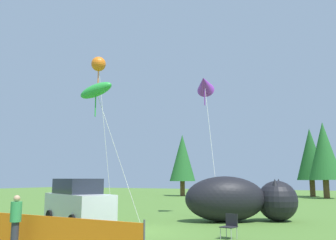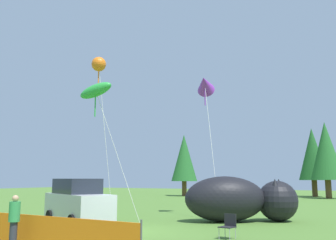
% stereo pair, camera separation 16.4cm
% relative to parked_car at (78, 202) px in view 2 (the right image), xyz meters
% --- Properties ---
extents(ground_plane, '(120.00, 120.00, 0.00)m').
position_rel_parked_car_xyz_m(ground_plane, '(2.84, -0.58, -1.03)').
color(ground_plane, '#4C752D').
extents(parked_car, '(4.60, 3.41, 2.10)m').
position_rel_parked_car_xyz_m(parked_car, '(0.00, 0.00, 0.00)').
color(parked_car, '#B7BCC1').
rests_on(parked_car, ground).
extents(folding_chair, '(0.59, 0.59, 0.86)m').
position_rel_parked_car_xyz_m(folding_chair, '(7.31, -0.54, -0.54)').
color(folding_chair, black).
rests_on(folding_chair, ground).
extents(inflatable_cat, '(5.56, 4.41, 2.22)m').
position_rel_parked_car_xyz_m(inflatable_cat, '(6.19, 4.72, -0.01)').
color(inflatable_cat, black).
rests_on(inflatable_cat, ground).
extents(safety_fence, '(9.85, 0.86, 1.03)m').
position_rel_parked_car_xyz_m(safety_fence, '(1.41, -4.53, -0.57)').
color(safety_fence, orange).
rests_on(safety_fence, ground).
extents(spectator_in_green_shirt, '(0.34, 0.34, 1.58)m').
position_rel_parked_car_xyz_m(spectator_in_green_shirt, '(1.70, -5.07, -0.17)').
color(spectator_in_green_shirt, '#2D2D38').
rests_on(spectator_in_green_shirt, ground).
extents(kite_orange_flower, '(1.53, 0.86, 9.23)m').
position_rel_parked_car_xyz_m(kite_orange_flower, '(-1.69, 3.44, 7.73)').
color(kite_orange_flower, silver).
rests_on(kite_orange_flower, ground).
extents(kite_purple_delta, '(2.19, 2.98, 8.41)m').
position_rel_parked_car_xyz_m(kite_purple_delta, '(3.76, 6.61, 6.64)').
color(kite_purple_delta, silver).
rests_on(kite_purple_delta, ground).
extents(kite_green_fish, '(3.05, 1.40, 6.96)m').
position_rel_parked_car_xyz_m(kite_green_fish, '(0.33, 0.63, 5.32)').
color(kite_green_fish, silver).
rests_on(kite_green_fish, ground).
extents(horizon_tree_west, '(3.47, 3.47, 8.28)m').
position_rel_parked_car_xyz_m(horizon_tree_west, '(8.64, 30.25, 4.05)').
color(horizon_tree_west, brown).
rests_on(horizon_tree_west, ground).
extents(horizon_tree_mid, '(3.17, 3.17, 7.56)m').
position_rel_parked_car_xyz_m(horizon_tree_mid, '(-7.59, 28.73, 3.61)').
color(horizon_tree_mid, brown).
rests_on(horizon_tree_mid, ground).
extents(horizon_tree_northeast, '(3.40, 3.40, 8.11)m').
position_rel_parked_car_xyz_m(horizon_tree_northeast, '(6.91, 33.93, 3.95)').
color(horizon_tree_northeast, brown).
rests_on(horizon_tree_northeast, ground).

